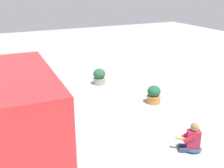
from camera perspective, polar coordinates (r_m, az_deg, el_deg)
The scene contains 5 objects.
ground_plane at distance 9.74m, azimuth -9.86°, elevation -7.51°, with size 40.00×40.00×0.00m, color #989D9A.
food_truck at distance 7.60m, azimuth -21.35°, elevation -6.52°, with size 5.50×3.03×2.60m.
person_customer at distance 8.18m, azimuth 16.31°, elevation -11.03°, with size 0.64×0.78×0.87m.
planter_flowering_near at distance 12.91m, azimuth -2.66°, elevation 1.56°, with size 0.58×0.58×0.74m.
planter_flowering_far at distance 10.96m, azimuth 8.69°, elevation -2.19°, with size 0.55×0.55×0.72m.
Camera 1 is at (8.38, -2.18, 4.46)m, focal length 43.98 mm.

